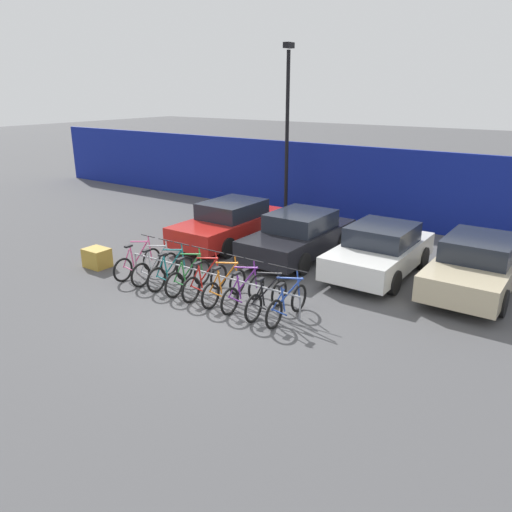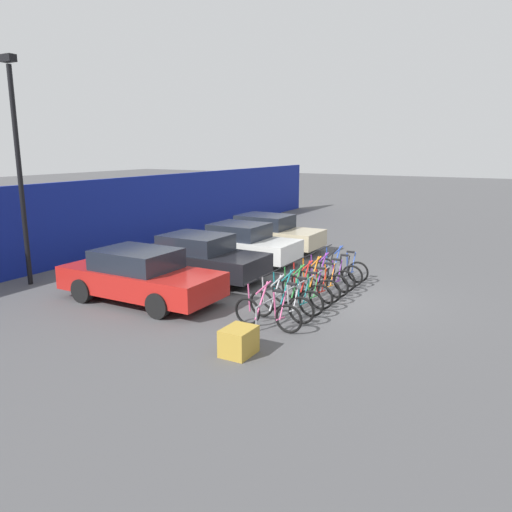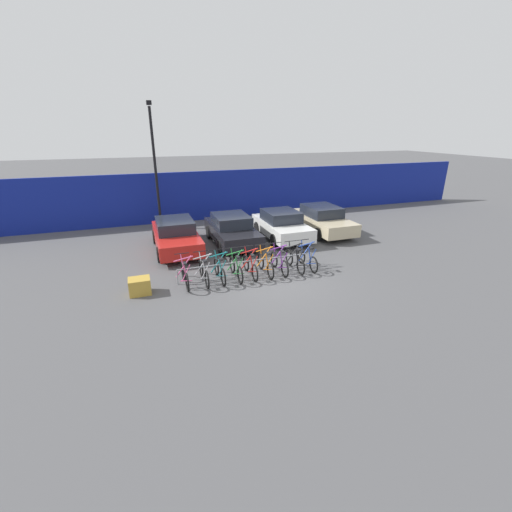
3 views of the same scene
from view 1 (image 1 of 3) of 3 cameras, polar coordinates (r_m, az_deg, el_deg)
ground_plane at (r=11.80m, az=-4.93°, el=-6.08°), size 120.00×120.00×0.00m
hoarding_wall at (r=19.31m, az=13.38°, el=7.75°), size 36.00×0.16×2.87m
bike_rack at (r=12.50m, az=-5.48°, el=-2.15°), size 5.34×0.04×0.57m
bicycle_pink at (r=14.04m, az=-13.36°, el=-0.77°), size 0.68×1.71×1.05m
bicycle_silver at (r=13.57m, az=-11.45°, el=-1.32°), size 0.68×1.71×1.05m
bicycle_teal at (r=13.18m, az=-9.69°, el=-1.82°), size 0.68×1.71×1.05m
bicycle_green at (r=12.77m, az=-7.71°, el=-2.38°), size 0.68×1.71×1.05m
bicycle_red at (r=12.43m, az=-5.82°, el=-2.91°), size 0.68×1.71×1.05m
bicycle_orange at (r=12.07m, az=-3.63°, el=-3.53°), size 0.68×1.71×1.05m
bicycle_purple at (r=11.74m, az=-1.44°, el=-4.14°), size 0.68×1.71×1.05m
bicycle_black at (r=11.40m, az=1.24°, el=-4.87°), size 0.68×1.71×1.05m
bicycle_blue at (r=11.13m, az=3.56°, el=-5.50°), size 0.68×1.71×1.05m
car_red at (r=16.57m, az=-2.89°, el=3.83°), size 1.91×4.43×1.40m
car_black at (r=15.15m, az=4.95°, el=2.36°), size 1.91×4.23×1.40m
car_white at (r=14.12m, az=14.00°, el=0.63°), size 1.91×3.98×1.40m
car_beige at (r=13.78m, az=23.94°, el=-0.90°), size 1.91×4.35×1.40m
lamp_post at (r=19.59m, az=3.59°, el=14.76°), size 0.24×0.44×6.49m
cargo_crate at (r=15.10m, az=-17.70°, el=-0.19°), size 0.70×0.56×0.55m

